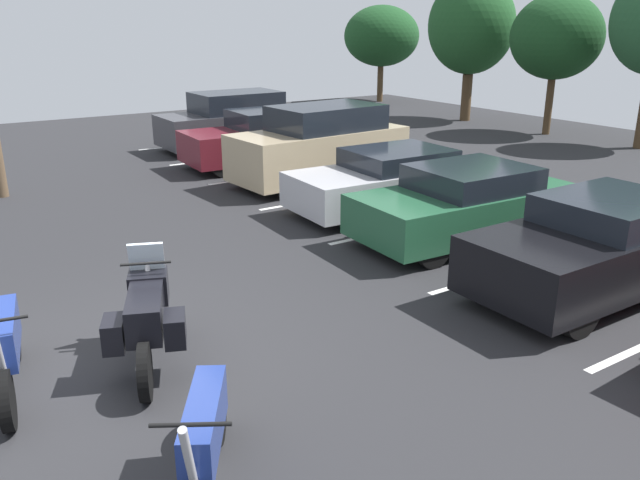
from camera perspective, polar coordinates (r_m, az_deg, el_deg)
ground at (r=8.48m, az=-17.58°, el=-10.71°), size 44.00×44.00×0.10m
motorcycle_touring at (r=8.09m, az=-15.11°, el=-6.44°), size 2.03×1.18×1.38m
motorcycle_second at (r=8.06m, az=-26.09°, el=-8.51°), size 2.17×0.68×1.29m
motorcycle_third at (r=5.90m, az=-10.17°, el=-17.16°), size 2.00×1.27×1.33m
parking_stripes at (r=13.59m, az=9.36°, el=1.48°), size 22.38×4.86×0.01m
car_charcoal at (r=21.59m, az=-7.85°, el=10.42°), size 1.97×4.57×1.82m
car_maroon at (r=18.82m, az=-5.36°, el=8.89°), size 2.02×4.34×1.59m
car_tan at (r=16.69m, az=0.04°, el=8.39°), size 2.22×4.71×1.98m
car_silver at (r=14.31m, az=6.20°, el=5.29°), size 2.04×4.48×1.35m
car_green at (r=12.56m, az=12.85°, el=3.16°), size 2.10×4.48×1.42m
car_black at (r=10.72m, az=23.56°, el=-0.50°), size 1.88×4.40×1.50m
tree_rear at (r=34.23m, az=5.48°, el=17.57°), size 3.79×3.79×4.76m
tree_left at (r=25.34m, az=20.26°, el=16.55°), size 3.24×3.24×4.95m
tree_center_right at (r=28.06m, az=13.30°, el=18.02°), size 3.49×3.49×5.75m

